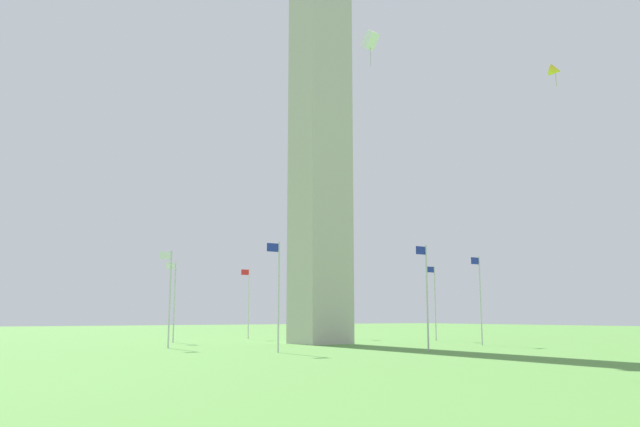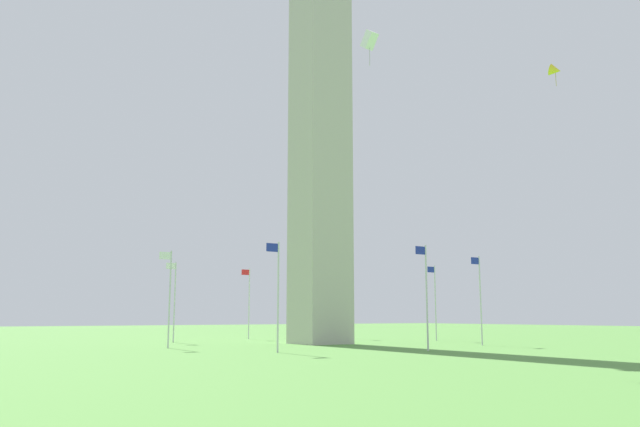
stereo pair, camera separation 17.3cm
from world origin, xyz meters
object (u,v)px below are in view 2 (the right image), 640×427
Objects in this scene: flagpole_s at (435,299)px; flagpole_w at (249,300)px; kite_yellow_delta at (555,70)px; obelisk_monument at (320,127)px; flagpole_se at (480,296)px; flagpole_n at (169,294)px; flagpole_e at (426,292)px; flagpole_sw at (346,301)px; flagpole_nw at (174,298)px; flagpole_ne at (277,291)px; kite_white_box at (369,40)px.

flagpole_s is 1.00× the size of flagpole_w.
kite_yellow_delta is (-11.84, 35.13, 19.47)m from flagpole_w.
flagpole_s is (-15.31, 0.00, -17.35)m from obelisk_monument.
flagpole_se is 28.39m from flagpole_w.
flagpole_n is 1.00× the size of flagpole_e.
obelisk_monument is 23.15m from flagpole_sw.
obelisk_monument is at bearing 90.22° from flagpole_w.
flagpole_e is 1.00× the size of flagpole_nw.
flagpole_se is 4.01× the size of kite_yellow_delta.
flagpole_n is 1.00× the size of flagpole_w.
flagpole_nw is (10.87, 4.50, 0.00)m from flagpole_w.
kite_yellow_delta is (-0.97, 30.63, 19.47)m from flagpole_sw.
flagpole_se is at bearing -83.75° from kite_yellow_delta.
flagpole_n is 1.00× the size of flagpole_se.
flagpole_s is (-30.73, 0.00, 0.00)m from flagpole_n.
kite_yellow_delta is at bearing 159.63° from flagpole_e.
obelisk_monument is 5.29× the size of flagpole_nw.
flagpole_w is at bearing -157.50° from flagpole_nw.
flagpole_e and flagpole_s have the same top height.
flagpole_e is at bearing 22.50° from flagpole_se.
flagpole_nw is at bearing -112.50° from flagpole_n.
flagpole_ne is at bearing -21.40° from kite_yellow_delta.
flagpole_ne is 30.73m from flagpole_sw.
flagpole_ne is at bearing 90.00° from flagpole_nw.
flagpole_w is 1.00× the size of flagpole_nw.
flagpole_w is (15.37, -15.37, 0.00)m from flagpole_s.
flagpole_e is at bearing 67.50° from flagpole_sw.
flagpole_w is (-10.87, -26.23, 0.00)m from flagpole_ne.
kite_yellow_delta reaches higher than flagpole_nw.
obelisk_monument is 16.74× the size of kite_white_box.
flagpole_s is 3.16× the size of kite_white_box.
flagpole_e is 1.00× the size of flagpole_sw.
flagpole_ne and flagpole_e have the same top height.
flagpole_sw is at bearing -134.85° from obelisk_monument.
obelisk_monument reaches higher than flagpole_n.
flagpole_s is at bearing 112.50° from flagpole_sw.
obelisk_monument reaches higher than flagpole_s.
flagpole_nw is at bearing 22.50° from flagpole_w.
flagpole_e is 1.00× the size of flagpole_se.
flagpole_se is 3.16× the size of kite_white_box.
flagpole_e is 3.16× the size of kite_white_box.
flagpole_e is 4.01× the size of kite_yellow_delta.
kite_white_box reaches higher than flagpole_sw.
kite_white_box reaches higher than flagpole_nw.
flagpole_s is at bearing 180.00° from obelisk_monument.
flagpole_w is at bearing -71.37° from kite_yellow_delta.
obelisk_monument reaches higher than flagpole_nw.
kite_white_box is at bearing 109.57° from flagpole_n.
flagpole_nw is 3.16× the size of kite_white_box.
kite_yellow_delta is at bearing 108.63° from flagpole_w.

